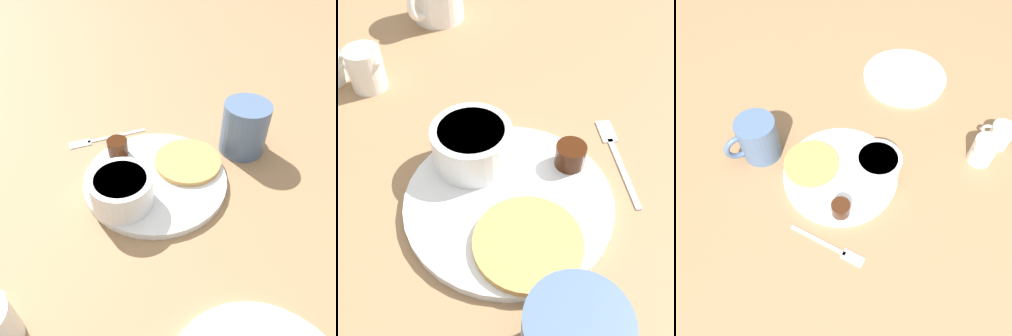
% 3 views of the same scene
% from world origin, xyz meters
% --- Properties ---
extents(ground_plane, '(4.00, 4.00, 0.00)m').
position_xyz_m(ground_plane, '(0.00, 0.00, 0.00)').
color(ground_plane, '#93704C').
extents(plate, '(0.24, 0.24, 0.01)m').
position_xyz_m(plate, '(0.00, 0.00, 0.01)').
color(plate, white).
rests_on(plate, ground_plane).
extents(pancake_stack, '(0.12, 0.12, 0.01)m').
position_xyz_m(pancake_stack, '(0.06, 0.02, 0.02)').
color(pancake_stack, tan).
rests_on(pancake_stack, plate).
extents(bowl, '(0.10, 0.10, 0.05)m').
position_xyz_m(bowl, '(-0.06, -0.05, 0.04)').
color(bowl, white).
rests_on(bowl, plate).
extents(syrup_cup, '(0.04, 0.04, 0.03)m').
position_xyz_m(syrup_cup, '(-0.06, 0.07, 0.03)').
color(syrup_cup, '#38190A').
rests_on(syrup_cup, plate).
extents(butter_ramekin, '(0.05, 0.05, 0.04)m').
position_xyz_m(butter_ramekin, '(-0.08, -0.04, 0.03)').
color(butter_ramekin, white).
rests_on(butter_ramekin, plate).
extents(coffee_mug, '(0.08, 0.11, 0.10)m').
position_xyz_m(coffee_mug, '(0.18, 0.06, 0.05)').
color(coffee_mug, slate).
rests_on(coffee_mug, ground_plane).
extents(creamer_pitcher_near, '(0.05, 0.07, 0.07)m').
position_xyz_m(creamer_pitcher_near, '(-0.22, -0.22, 0.03)').
color(creamer_pitcher_near, white).
rests_on(creamer_pitcher_near, ground_plane).
extents(creamer_pitcher_far, '(0.07, 0.05, 0.06)m').
position_xyz_m(creamer_pitcher_far, '(-0.23, -0.28, 0.03)').
color(creamer_pitcher_far, white).
rests_on(creamer_pitcher_far, ground_plane).
extents(fork, '(0.15, 0.04, 0.00)m').
position_xyz_m(fork, '(-0.09, 0.14, 0.00)').
color(fork, silver).
rests_on(fork, ground_plane).
extents(far_plate, '(0.21, 0.21, 0.01)m').
position_xyz_m(far_plate, '(0.05, -0.34, 0.01)').
color(far_plate, white).
rests_on(far_plate, ground_plane).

